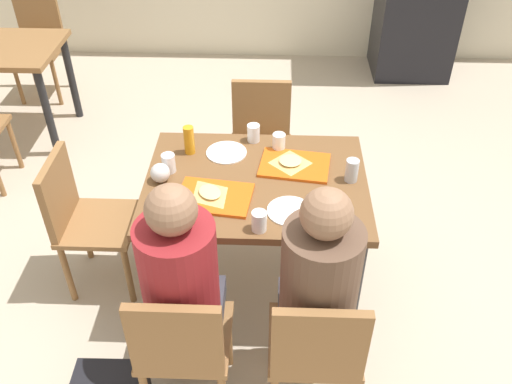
{
  "coord_description": "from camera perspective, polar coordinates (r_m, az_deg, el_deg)",
  "views": [
    {
      "loc": [
        0.09,
        -2.24,
        2.46
      ],
      "look_at": [
        0.0,
        0.0,
        0.68
      ],
      "focal_mm": 38.81,
      "sensor_mm": 36.0,
      "label": 1
    }
  ],
  "objects": [
    {
      "name": "main_table",
      "position": [
        2.88,
        0.0,
        -0.36
      ],
      "size": [
        1.13,
        0.87,
        0.76
      ],
      "color": "brown",
      "rests_on": "ground_plane"
    },
    {
      "name": "chair_far_side",
      "position": [
        3.64,
        0.5,
        5.73
      ],
      "size": [
        0.4,
        0.4,
        0.85
      ],
      "color": "olive",
      "rests_on": "ground_plane"
    },
    {
      "name": "person_in_red",
      "position": [
        2.35,
        -7.65,
        -8.99
      ],
      "size": [
        0.32,
        0.42,
        1.26
      ],
      "color": "#383842",
      "rests_on": "ground_plane"
    },
    {
      "name": "background_chair_far",
      "position": [
        5.37,
        -21.44,
        14.41
      ],
      "size": [
        0.4,
        0.4,
        0.85
      ],
      "color": "olive",
      "rests_on": "ground_plane"
    },
    {
      "name": "tray_red_near",
      "position": [
        2.71,
        -4.33,
        -0.51
      ],
      "size": [
        0.39,
        0.3,
        0.02
      ],
      "primitive_type": "cube",
      "rotation": [
        0.0,
        0.0,
        -0.13
      ],
      "color": "#D85914",
      "rests_on": "main_table"
    },
    {
      "name": "condiment_bottle",
      "position": [
        3.0,
        -6.91,
        5.34
      ],
      "size": [
        0.06,
        0.06,
        0.16
      ],
      "primitive_type": "cylinder",
      "color": "orange",
      "rests_on": "main_table"
    },
    {
      "name": "paper_plate_near_edge",
      "position": [
        2.63,
        3.51,
        -1.97
      ],
      "size": [
        0.22,
        0.22,
        0.01
      ],
      "primitive_type": "cylinder",
      "color": "white",
      "rests_on": "main_table"
    },
    {
      "name": "pizza_slice_a",
      "position": [
        2.71,
        -4.77,
        -0.1
      ],
      "size": [
        0.22,
        0.23,
        0.02
      ],
      "color": "#DBAD60",
      "rests_on": "tray_red_near"
    },
    {
      "name": "paper_plate_center",
      "position": [
        3.02,
        -3.06,
        4.08
      ],
      "size": [
        0.22,
        0.22,
        0.01
      ],
      "primitive_type": "cylinder",
      "color": "white",
      "rests_on": "main_table"
    },
    {
      "name": "plastic_cup_b",
      "position": [
        2.5,
        0.33,
        -3.02
      ],
      "size": [
        0.07,
        0.07,
        0.1
      ],
      "primitive_type": "cylinder",
      "color": "white",
      "rests_on": "main_table"
    },
    {
      "name": "ground_plane",
      "position": [
        3.34,
        0.0,
        -9.32
      ],
      "size": [
        10.0,
        10.0,
        0.02
      ],
      "primitive_type": "cube",
      "color": "#B7A893"
    },
    {
      "name": "tray_red_far",
      "position": [
        2.92,
        4.0,
        2.78
      ],
      "size": [
        0.39,
        0.31,
        0.02
      ],
      "primitive_type": "cube",
      "rotation": [
        0.0,
        0.0,
        -0.14
      ],
      "color": "#D85914",
      "rests_on": "main_table"
    },
    {
      "name": "soda_can",
      "position": [
        2.82,
        9.85,
        2.21
      ],
      "size": [
        0.07,
        0.07,
        0.12
      ],
      "primitive_type": "cylinder",
      "color": "#B7BCC6",
      "rests_on": "main_table"
    },
    {
      "name": "chair_near_right",
      "position": [
        2.44,
        6.17,
        -15.74
      ],
      "size": [
        0.4,
        0.4,
        0.85
      ],
      "color": "olive",
      "rests_on": "ground_plane"
    },
    {
      "name": "foil_bundle",
      "position": [
        2.83,
        -9.84,
        1.95
      ],
      "size": [
        0.1,
        0.1,
        0.1
      ],
      "primitive_type": "sphere",
      "color": "silver",
      "rests_on": "main_table"
    },
    {
      "name": "pizza_slice_b",
      "position": [
        2.91,
        3.56,
        3.15
      ],
      "size": [
        0.17,
        0.17,
        0.02
      ],
      "color": "#DBAD60",
      "rests_on": "tray_red_far"
    },
    {
      "name": "plastic_cup_d",
      "position": [
        3.02,
        2.37,
        5.15
      ],
      "size": [
        0.07,
        0.07,
        0.1
      ],
      "primitive_type": "cylinder",
      "color": "white",
      "rests_on": "main_table"
    },
    {
      "name": "person_in_brown_jacket",
      "position": [
        2.33,
        6.42,
        -9.4
      ],
      "size": [
        0.32,
        0.42,
        1.26
      ],
      "color": "#383842",
      "rests_on": "ground_plane"
    },
    {
      "name": "plastic_cup_a",
      "position": [
        3.09,
        -0.26,
        6.1
      ],
      "size": [
        0.07,
        0.07,
        0.1
      ],
      "primitive_type": "cylinder",
      "color": "white",
      "rests_on": "main_table"
    },
    {
      "name": "plastic_cup_c",
      "position": [
        2.89,
        -8.99,
        2.97
      ],
      "size": [
        0.07,
        0.07,
        0.1
      ],
      "primitive_type": "cylinder",
      "color": "white",
      "rests_on": "main_table"
    },
    {
      "name": "chair_near_left",
      "position": [
        2.46,
        -7.63,
        -15.28
      ],
      "size": [
        0.4,
        0.4,
        0.85
      ],
      "color": "olive",
      "rests_on": "ground_plane"
    },
    {
      "name": "chair_left_end",
      "position": [
        3.16,
        -17.54,
        -2.23
      ],
      "size": [
        0.4,
        0.4,
        0.85
      ],
      "color": "olive",
      "rests_on": "ground_plane"
    },
    {
      "name": "background_table",
      "position": [
        4.71,
        -24.75,
        12.03
      ],
      "size": [
        0.9,
        0.7,
        0.76
      ],
      "color": "olive",
      "rests_on": "ground_plane"
    }
  ]
}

